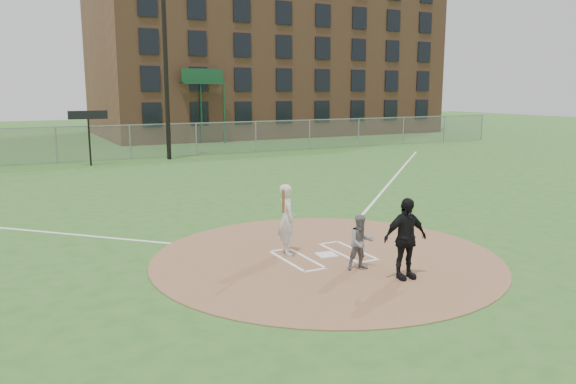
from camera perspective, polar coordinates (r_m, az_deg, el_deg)
name	(u,v)px	position (r m, az deg, el deg)	size (l,w,h in m)	color
ground	(326,258)	(13.71, 3.87, -6.70)	(140.00, 140.00, 0.00)	#2C5C1F
dirt_circle	(326,257)	(13.70, 3.87, -6.66)	(8.40, 8.40, 0.02)	#926545
home_plate	(326,255)	(13.82, 3.93, -6.40)	(0.46, 0.46, 0.03)	white
foul_line_first	(393,179)	(25.96, 10.60, 1.30)	(0.10, 24.00, 0.01)	white
catcher	(361,242)	(12.71, 7.43, -5.08)	(0.61, 0.48, 1.26)	slate
umpire	(405,238)	(12.22, 11.83, -4.64)	(1.03, 0.43, 1.76)	black
batters_boxes	(323,255)	(13.82, 3.55, -6.44)	(2.08, 1.88, 0.01)	white
batter_at_plate	(287,219)	(13.71, -0.12, -2.78)	(0.72, 1.03, 1.78)	silver
outfield_fence	(130,142)	(34.02, -15.74, 4.91)	(56.08, 0.08, 2.03)	slate
brick_warehouse	(263,52)	(54.30, -2.53, 14.03)	(30.00, 17.17, 15.00)	brown
light_pole	(165,43)	(33.48, -12.40, 14.57)	(1.20, 0.30, 12.22)	black
scoreboard_sign	(88,121)	(31.73, -19.64, 6.82)	(2.00, 0.10, 2.93)	black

